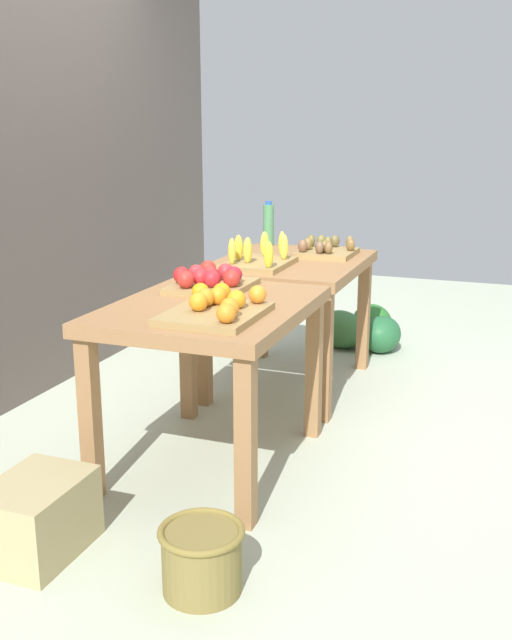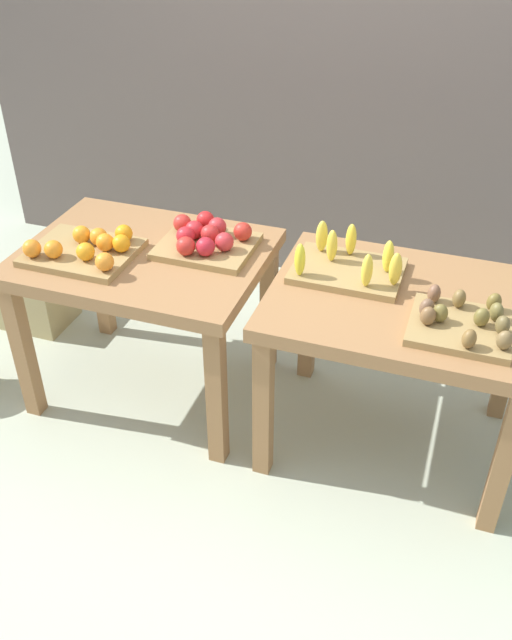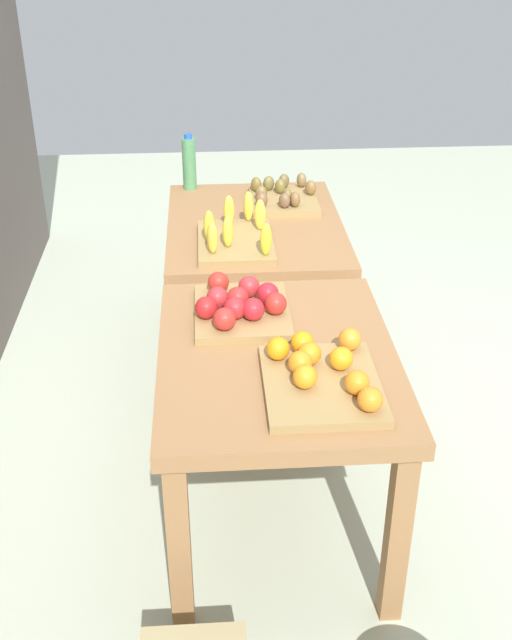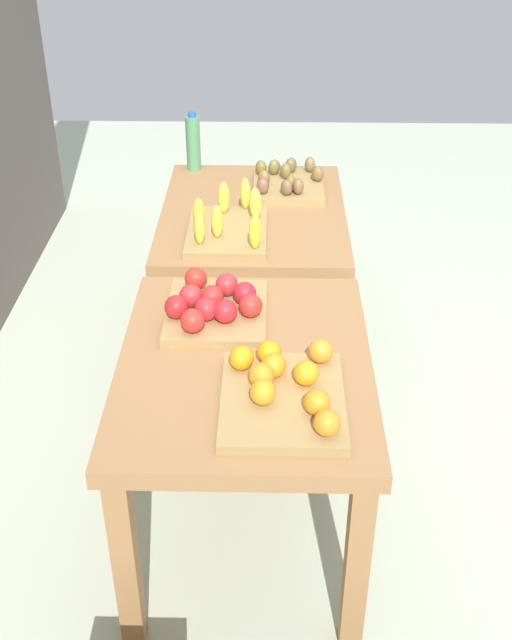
{
  "view_description": "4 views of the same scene",
  "coord_description": "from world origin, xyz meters",
  "px_view_note": "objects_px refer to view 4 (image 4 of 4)",
  "views": [
    {
      "loc": [
        -3.39,
        -1.27,
        1.5
      ],
      "look_at": [
        -0.09,
        -0.03,
        0.56
      ],
      "focal_mm": 41.24,
      "sensor_mm": 36.0,
      "label": 1
    },
    {
      "loc": [
        0.74,
        -2.3,
        2.21
      ],
      "look_at": [
        -0.03,
        -0.04,
        0.54
      ],
      "focal_mm": 38.77,
      "sensor_mm": 36.0,
      "label": 2
    },
    {
      "loc": [
        -2.77,
        0.22,
        2.15
      ],
      "look_at": [
        -0.02,
        0.03,
        0.57
      ],
      "focal_mm": 43.87,
      "sensor_mm": 36.0,
      "label": 3
    },
    {
      "loc": [
        -2.57,
        -0.08,
        2.19
      ],
      "look_at": [
        -0.05,
        -0.02,
        0.58
      ],
      "focal_mm": 43.97,
      "sensor_mm": 36.0,
      "label": 4
    }
  ],
  "objects_px": {
    "display_table_right": "(253,233)",
    "apple_bin": "(214,305)",
    "watermelon_pile": "(300,242)",
    "water_bottle": "(193,143)",
    "kiwi_bin": "(287,182)",
    "display_table_left": "(245,387)",
    "orange_bin": "(284,389)",
    "banana_crate": "(227,226)"
  },
  "relations": [
    {
      "from": "kiwi_bin",
      "to": "water_bottle",
      "type": "xyz_separation_m",
      "value": [
        0.24,
        0.45,
        0.1
      ]
    },
    {
      "from": "display_table_left",
      "to": "orange_bin",
      "type": "distance_m",
      "value": 0.28
    },
    {
      "from": "display_table_right",
      "to": "kiwi_bin",
      "type": "bearing_deg",
      "value": -33.74
    },
    {
      "from": "apple_bin",
      "to": "water_bottle",
      "type": "xyz_separation_m",
      "value": [
        1.34,
        0.19,
        0.09
      ]
    },
    {
      "from": "apple_bin",
      "to": "watermelon_pile",
      "type": "bearing_deg",
      "value": -11.26
    },
    {
      "from": "display_table_right",
      "to": "water_bottle",
      "type": "height_order",
      "value": "water_bottle"
    },
    {
      "from": "orange_bin",
      "to": "apple_bin",
      "type": "bearing_deg",
      "value": 27.41
    },
    {
      "from": "display_table_right",
      "to": "orange_bin",
      "type": "distance_m",
      "value": 1.34
    },
    {
      "from": "water_bottle",
      "to": "watermelon_pile",
      "type": "bearing_deg",
      "value": -49.86
    },
    {
      "from": "display_table_right",
      "to": "apple_bin",
      "type": "bearing_deg",
      "value": 172.68
    },
    {
      "from": "watermelon_pile",
      "to": "display_table_left",
      "type": "bearing_deg",
      "value": 173.15
    },
    {
      "from": "display_table_right",
      "to": "watermelon_pile",
      "type": "bearing_deg",
      "value": -14.88
    },
    {
      "from": "display_table_left",
      "to": "apple_bin",
      "type": "bearing_deg",
      "value": 24.44
    },
    {
      "from": "water_bottle",
      "to": "display_table_right",
      "type": "bearing_deg",
      "value": -147.45
    },
    {
      "from": "water_bottle",
      "to": "banana_crate",
      "type": "bearing_deg",
      "value": -164.46
    },
    {
      "from": "display_table_right",
      "to": "watermelon_pile",
      "type": "distance_m",
      "value": 1.09
    },
    {
      "from": "banana_crate",
      "to": "water_bottle",
      "type": "xyz_separation_m",
      "value": [
        0.71,
        0.2,
        0.09
      ]
    },
    {
      "from": "display_table_right",
      "to": "orange_bin",
      "type": "xyz_separation_m",
      "value": [
        -1.32,
        -0.12,
        0.15
      ]
    },
    {
      "from": "banana_crate",
      "to": "kiwi_bin",
      "type": "bearing_deg",
      "value": -27.8
    },
    {
      "from": "apple_bin",
      "to": "watermelon_pile",
      "type": "distance_m",
      "value": 1.95
    },
    {
      "from": "orange_bin",
      "to": "display_table_right",
      "type": "bearing_deg",
      "value": 5.23
    },
    {
      "from": "display_table_left",
      "to": "banana_crate",
      "type": "relative_size",
      "value": 2.32
    },
    {
      "from": "display_table_left",
      "to": "water_bottle",
      "type": "distance_m",
      "value": 1.63
    },
    {
      "from": "watermelon_pile",
      "to": "apple_bin",
      "type": "bearing_deg",
      "value": 168.74
    },
    {
      "from": "kiwi_bin",
      "to": "display_table_right",
      "type": "bearing_deg",
      "value": 146.26
    },
    {
      "from": "display_table_right",
      "to": "orange_bin",
      "type": "relative_size",
      "value": 2.31
    },
    {
      "from": "display_table_left",
      "to": "kiwi_bin",
      "type": "height_order",
      "value": "kiwi_bin"
    },
    {
      "from": "water_bottle",
      "to": "kiwi_bin",
      "type": "bearing_deg",
      "value": -118.32
    },
    {
      "from": "apple_bin",
      "to": "water_bottle",
      "type": "distance_m",
      "value": 1.36
    },
    {
      "from": "kiwi_bin",
      "to": "watermelon_pile",
      "type": "height_order",
      "value": "kiwi_bin"
    },
    {
      "from": "banana_crate",
      "to": "water_bottle",
      "type": "distance_m",
      "value": 0.75
    },
    {
      "from": "watermelon_pile",
      "to": "display_table_right",
      "type": "bearing_deg",
      "value": 165.12
    },
    {
      "from": "banana_crate",
      "to": "watermelon_pile",
      "type": "height_order",
      "value": "banana_crate"
    },
    {
      "from": "display_table_left",
      "to": "water_bottle",
      "type": "bearing_deg",
      "value": 10.63
    },
    {
      "from": "orange_bin",
      "to": "display_table_left",
      "type": "bearing_deg",
      "value": 30.83
    },
    {
      "from": "kiwi_bin",
      "to": "water_bottle",
      "type": "distance_m",
      "value": 0.52
    },
    {
      "from": "orange_bin",
      "to": "banana_crate",
      "type": "height_order",
      "value": "banana_crate"
    },
    {
      "from": "water_bottle",
      "to": "watermelon_pile",
      "type": "height_order",
      "value": "water_bottle"
    },
    {
      "from": "apple_bin",
      "to": "banana_crate",
      "type": "relative_size",
      "value": 0.89
    },
    {
      "from": "apple_bin",
      "to": "watermelon_pile",
      "type": "height_order",
      "value": "apple_bin"
    },
    {
      "from": "apple_bin",
      "to": "kiwi_bin",
      "type": "relative_size",
      "value": 1.11
    },
    {
      "from": "apple_bin",
      "to": "watermelon_pile",
      "type": "xyz_separation_m",
      "value": [
        1.8,
        -0.36,
        -0.67
      ]
    }
  ]
}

